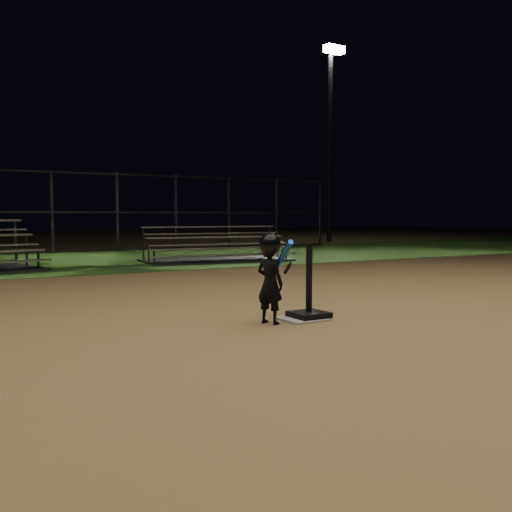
{
  "coord_description": "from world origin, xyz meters",
  "views": [
    {
      "loc": [
        -3.7,
        -5.24,
        1.16
      ],
      "look_at": [
        0.0,
        1.0,
        0.65
      ],
      "focal_mm": 41.02,
      "sensor_mm": 36.0,
      "label": 1
    }
  ],
  "objects": [
    {
      "name": "home_plate",
      "position": [
        0.0,
        0.0,
        0.01
      ],
      "size": [
        0.45,
        0.45,
        0.02
      ],
      "primitive_type": "cube",
      "color": "beige",
      "rests_on": "ground"
    },
    {
      "name": "batting_tee",
      "position": [
        0.09,
        0.0,
        0.18
      ],
      "size": [
        0.38,
        0.38,
        0.82
      ],
      "color": "black",
      "rests_on": "home_plate"
    },
    {
      "name": "light_pole_right",
      "position": [
        12.0,
        14.94,
        4.95
      ],
      "size": [
        0.9,
        0.53,
        8.3
      ],
      "color": "#2D2D30",
      "rests_on": "ground"
    },
    {
      "name": "child_batter",
      "position": [
        -0.42,
        -0.01,
        0.52
      ],
      "size": [
        0.4,
        0.61,
        0.97
      ],
      "rotation": [
        0.0,
        0.0,
        1.96
      ],
      "color": "black",
      "rests_on": "ground"
    },
    {
      "name": "ground",
      "position": [
        0.0,
        0.0,
        0.0
      ],
      "size": [
        80.0,
        80.0,
        0.0
      ],
      "primitive_type": "plane",
      "color": "#AF854F",
      "rests_on": "ground"
    },
    {
      "name": "grass_strip",
      "position": [
        0.0,
        10.0,
        0.01
      ],
      "size": [
        60.0,
        8.0,
        0.01
      ],
      "primitive_type": "cube",
      "color": "#2B521A",
      "rests_on": "ground"
    },
    {
      "name": "backstop_fence",
      "position": [
        0.0,
        13.0,
        1.25
      ],
      "size": [
        20.08,
        0.08,
        2.5
      ],
      "color": "#38383D",
      "rests_on": "ground"
    },
    {
      "name": "bleacher_right",
      "position": [
        2.89,
        7.8,
        0.18
      ],
      "size": [
        3.75,
        2.11,
        0.88
      ],
      "rotation": [
        0.0,
        0.0,
        -0.1
      ],
      "color": "#A4A4A8",
      "rests_on": "ground"
    }
  ]
}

